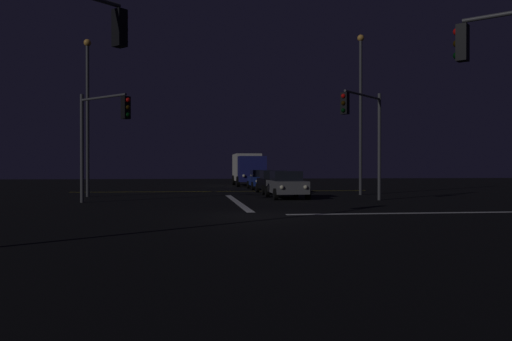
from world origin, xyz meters
TOP-DOWN VIEW (x-y plane):
  - ground at (0.00, 0.00)m, footprint 120.00×120.00m
  - stop_line_north at (0.00, 7.45)m, footprint 0.35×12.69m
  - centre_line_ns at (0.00, 19.05)m, footprint 22.00×0.15m
  - crosswalk_bar_east at (7.55, 0.00)m, footprint 12.69×0.40m
  - sedan_gray at (3.14, 10.21)m, footprint 2.02×4.33m
  - sedan_black at (3.28, 15.78)m, footprint 2.02×4.33m
  - sedan_blue at (3.36, 22.32)m, footprint 2.02×4.33m
  - box_truck at (3.14, 30.23)m, footprint 2.68×8.28m
  - traffic_signal_sw at (-6.41, -6.41)m, footprint 3.79×3.79m
  - traffic_signal_ne at (6.61, 6.61)m, footprint 3.12×3.12m
  - traffic_signal_nw at (-6.73, 6.73)m, footprint 2.79×2.79m
  - streetlamp_left_near at (-8.55, 13.05)m, footprint 0.44×0.44m
  - streetlamp_right_near at (8.55, 13.05)m, footprint 0.44×0.44m

SIDE VIEW (x-z plane):
  - ground at x=0.00m, z-range -0.10..0.00m
  - stop_line_north at x=0.00m, z-range 0.00..0.01m
  - centre_line_ns at x=0.00m, z-range 0.00..0.01m
  - crosswalk_bar_east at x=7.55m, z-range 0.00..0.01m
  - sedan_gray at x=3.14m, z-range 0.02..1.59m
  - sedan_black at x=3.28m, z-range 0.02..1.59m
  - sedan_blue at x=3.36m, z-range 0.02..1.59m
  - box_truck at x=3.14m, z-range 0.17..3.25m
  - traffic_signal_nw at x=-6.73m, z-range 1.03..6.53m
  - traffic_signal_ne at x=6.61m, z-range 1.11..6.93m
  - traffic_signal_sw at x=-6.41m, z-range 1.30..7.94m
  - streetlamp_left_near at x=-8.55m, z-range 0.70..10.24m
  - streetlamp_right_near at x=8.55m, z-range 0.71..11.08m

